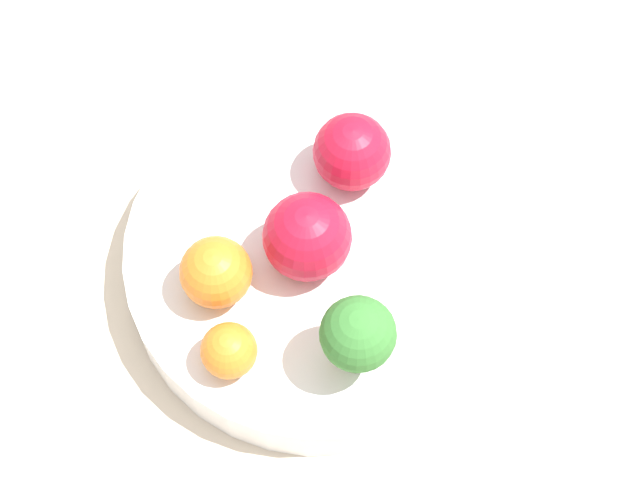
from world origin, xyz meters
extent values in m
plane|color=gray|center=(0.00, 0.00, 0.00)|extent=(6.00, 6.00, 0.00)
cube|color=beige|center=(0.00, 0.00, 0.01)|extent=(1.20, 1.20, 0.02)
cylinder|color=white|center=(0.00, 0.00, 0.04)|extent=(0.26, 0.26, 0.04)
cylinder|color=#8CB76B|center=(-0.04, -0.07, 0.07)|extent=(0.02, 0.02, 0.03)
sphere|color=#387A33|center=(-0.04, -0.07, 0.10)|extent=(0.05, 0.05, 0.05)
sphere|color=#B7142D|center=(-0.01, 0.00, 0.09)|extent=(0.06, 0.06, 0.06)
sphere|color=#B7142D|center=(0.05, 0.03, 0.09)|extent=(0.05, 0.05, 0.05)
sphere|color=orange|center=(-0.10, -0.02, 0.08)|extent=(0.04, 0.04, 0.04)
sphere|color=orange|center=(-0.07, 0.02, 0.08)|extent=(0.05, 0.05, 0.05)
camera|label=1|loc=(-0.21, -0.24, 0.70)|focal=60.00mm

